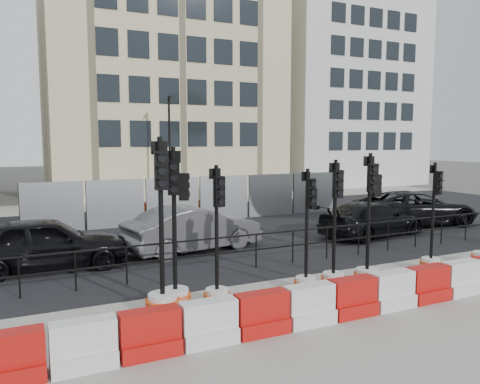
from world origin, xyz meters
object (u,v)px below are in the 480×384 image
car_c (372,219)px  traffic_signal_a (162,279)px  traffic_signal_d (307,263)px  car_a (46,243)px

car_c → traffic_signal_a: bearing=105.8°
traffic_signal_a → traffic_signal_d: 3.51m
traffic_signal_d → traffic_signal_a: bearing=166.7°
car_a → car_c: bearing=-90.1°
traffic_signal_d → car_c: size_ratio=0.62×
traffic_signal_d → car_c: bearing=24.1°
traffic_signal_a → car_a: bearing=120.0°
traffic_signal_d → car_a: 7.19m
car_a → car_c: (11.24, -0.28, -0.10)m
traffic_signal_a → traffic_signal_d: size_ratio=1.25×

